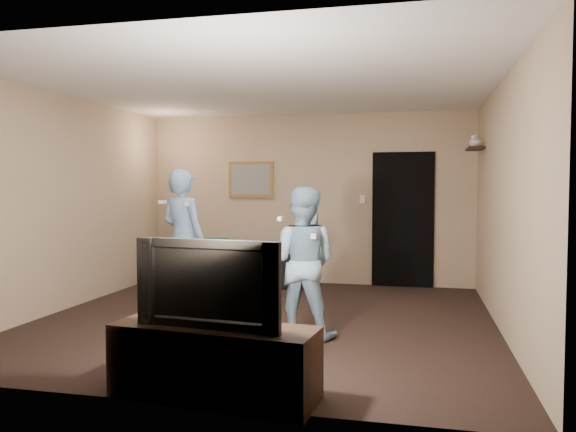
% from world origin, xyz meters
% --- Properties ---
extents(ground, '(5.00, 5.00, 0.00)m').
position_xyz_m(ground, '(0.00, 0.00, 0.00)').
color(ground, black).
rests_on(ground, ground).
extents(ceiling, '(5.00, 5.00, 0.04)m').
position_xyz_m(ceiling, '(0.00, 0.00, 2.60)').
color(ceiling, silver).
rests_on(ceiling, wall_back).
extents(wall_back, '(5.00, 0.04, 2.60)m').
position_xyz_m(wall_back, '(0.00, 2.50, 1.30)').
color(wall_back, tan).
rests_on(wall_back, ground).
extents(wall_front, '(5.00, 0.04, 2.60)m').
position_xyz_m(wall_front, '(0.00, -2.50, 1.30)').
color(wall_front, tan).
rests_on(wall_front, ground).
extents(wall_left, '(0.04, 5.00, 2.60)m').
position_xyz_m(wall_left, '(-2.50, 0.00, 1.30)').
color(wall_left, tan).
rests_on(wall_left, ground).
extents(wall_right, '(0.04, 5.00, 2.60)m').
position_xyz_m(wall_right, '(2.50, 0.00, 1.30)').
color(wall_right, tan).
rests_on(wall_right, ground).
extents(sofa, '(2.25, 1.12, 0.63)m').
position_xyz_m(sofa, '(-1.09, 2.09, 0.32)').
color(sofa, black).
rests_on(sofa, ground).
extents(throw_pillow, '(0.46, 0.25, 0.44)m').
position_xyz_m(throw_pillow, '(-1.38, 2.09, 0.48)').
color(throw_pillow, '#194D45').
rests_on(throw_pillow, sofa).
extents(painting_frame, '(0.72, 0.05, 0.57)m').
position_xyz_m(painting_frame, '(-0.90, 2.48, 1.60)').
color(painting_frame, olive).
rests_on(painting_frame, wall_back).
extents(painting_canvas, '(0.62, 0.01, 0.47)m').
position_xyz_m(painting_canvas, '(-0.90, 2.45, 1.60)').
color(painting_canvas, slate).
rests_on(painting_canvas, painting_frame).
extents(doorway, '(0.90, 0.06, 2.00)m').
position_xyz_m(doorway, '(1.45, 2.47, 1.00)').
color(doorway, black).
rests_on(doorway, ground).
extents(light_switch, '(0.08, 0.02, 0.12)m').
position_xyz_m(light_switch, '(0.85, 2.48, 1.30)').
color(light_switch, silver).
rests_on(light_switch, wall_back).
extents(wall_shelf, '(0.20, 0.60, 0.03)m').
position_xyz_m(wall_shelf, '(2.39, 1.80, 1.99)').
color(wall_shelf, black).
rests_on(wall_shelf, wall_right).
extents(shelf_vase, '(0.20, 0.20, 0.17)m').
position_xyz_m(shelf_vase, '(2.39, 1.74, 2.09)').
color(shelf_vase, silver).
rests_on(shelf_vase, wall_shelf).
extents(shelf_figurine, '(0.06, 0.06, 0.18)m').
position_xyz_m(shelf_figurine, '(2.39, 2.04, 2.09)').
color(shelf_figurine, silver).
rests_on(shelf_figurine, wall_shelf).
extents(tv_console, '(1.51, 0.63, 0.52)m').
position_xyz_m(tv_console, '(0.27, -2.33, 0.25)').
color(tv_console, black).
rests_on(tv_console, ground).
extents(television, '(1.08, 0.26, 0.62)m').
position_xyz_m(television, '(0.27, -2.33, 0.82)').
color(television, black).
rests_on(television, tv_console).
extents(wii_player_left, '(0.72, 0.59, 1.70)m').
position_xyz_m(wii_player_left, '(-1.08, 0.25, 0.85)').
color(wii_player_left, '#7AA1D3').
rests_on(wii_player_left, ground).
extents(wii_player_right, '(0.76, 0.61, 1.49)m').
position_xyz_m(wii_player_right, '(0.55, -0.60, 0.75)').
color(wii_player_right, '#89AFC8').
rests_on(wii_player_right, ground).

